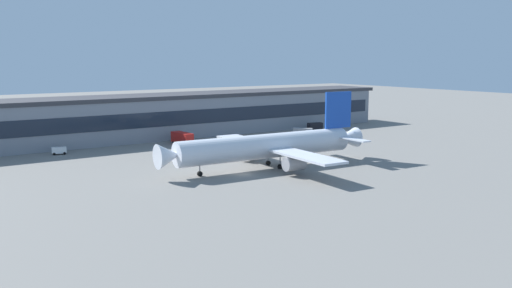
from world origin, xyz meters
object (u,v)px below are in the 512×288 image
at_px(fuel_truck, 182,138).
at_px(crew_van, 315,126).
at_px(baggage_tug, 59,150).
at_px(airliner, 269,146).
at_px(belt_loader, 303,131).

bearing_deg(fuel_truck, crew_van, 1.60).
bearing_deg(crew_van, baggage_tug, 179.35).
relative_size(fuel_truck, baggage_tug, 2.17).
bearing_deg(airliner, belt_loader, 42.89).
bearing_deg(crew_van, fuel_truck, -178.40).
relative_size(fuel_truck, belt_loader, 1.40).
bearing_deg(belt_loader, airliner, -137.11).
bearing_deg(airliner, baggage_tug, 128.10).
distance_m(airliner, belt_loader, 56.19).
distance_m(airliner, crew_van, 66.91).
distance_m(belt_loader, crew_van, 11.02).
bearing_deg(baggage_tug, crew_van, -0.65).
relative_size(airliner, baggage_tug, 13.33).
distance_m(belt_loader, baggage_tug, 76.25).
relative_size(belt_loader, baggage_tug, 1.55).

